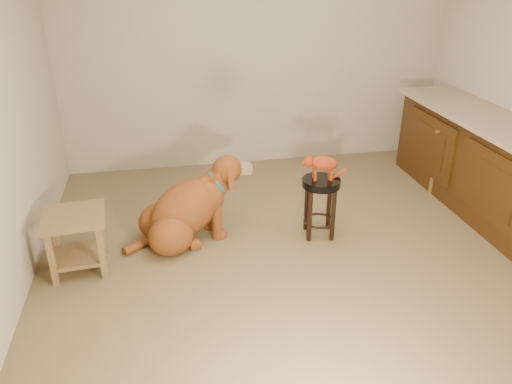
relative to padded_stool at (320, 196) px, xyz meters
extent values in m
cube|color=brown|center=(-0.19, -0.10, -0.40)|extent=(4.50, 4.00, 0.01)
cube|color=#ABA28A|center=(-0.19, 1.90, 0.90)|extent=(4.50, 0.04, 2.60)
cube|color=#ABA28A|center=(-0.19, -2.10, 0.90)|extent=(4.50, 0.04, 2.60)
cube|color=#ABA28A|center=(-2.44, -0.10, 0.90)|extent=(0.04, 4.00, 2.60)
cube|color=#3D230A|center=(1.76, 0.20, 0.05)|extent=(0.60, 2.50, 0.90)
cube|color=gray|center=(1.73, 0.20, 0.52)|extent=(0.70, 2.56, 0.04)
cube|color=black|center=(1.80, 0.20, -0.35)|extent=(0.52, 2.50, 0.10)
cube|color=#3D230A|center=(1.45, -0.35, 0.10)|extent=(0.02, 0.90, 0.62)
cube|color=#3D230A|center=(1.45, 0.75, 0.10)|extent=(0.02, 0.90, 0.62)
cube|color=#321C08|center=(1.43, -0.35, 0.10)|extent=(0.02, 0.60, 0.40)
cube|color=#321C08|center=(1.43, 0.75, 0.10)|extent=(0.02, 0.60, 0.40)
cylinder|color=black|center=(0.12, 0.09, -0.15)|extent=(0.04, 0.04, 0.49)
cylinder|color=black|center=(-0.09, 0.12, -0.15)|extent=(0.04, 0.04, 0.49)
cylinder|color=black|center=(0.09, -0.12, -0.15)|extent=(0.04, 0.04, 0.49)
cylinder|color=black|center=(-0.12, -0.09, -0.15)|extent=(0.04, 0.04, 0.49)
torus|color=black|center=(0.00, 0.00, -0.25)|extent=(0.33, 0.33, 0.02)
cylinder|color=black|center=(0.00, 0.00, 0.13)|extent=(0.34, 0.34, 0.07)
cube|color=brown|center=(1.76, 0.70, -0.06)|extent=(0.05, 0.05, 0.67)
cube|color=brown|center=(1.46, 0.60, -0.06)|extent=(0.05, 0.05, 0.67)
cube|color=brown|center=(1.85, 0.40, -0.06)|extent=(0.05, 0.05, 0.67)
cube|color=brown|center=(1.56, 0.31, -0.06)|extent=(0.05, 0.05, 0.67)
cube|color=brown|center=(1.66, 0.50, 0.30)|extent=(0.48, 0.48, 0.04)
cube|color=brown|center=(-1.91, 0.05, -0.17)|extent=(0.05, 0.05, 0.46)
cube|color=brown|center=(-2.27, 0.02, -0.17)|extent=(0.05, 0.05, 0.46)
cube|color=brown|center=(-1.88, -0.32, -0.17)|extent=(0.05, 0.05, 0.46)
cube|color=brown|center=(-2.24, -0.35, -0.17)|extent=(0.05, 0.05, 0.46)
cube|color=brown|center=(-2.07, -0.15, 0.08)|extent=(0.52, 0.52, 0.04)
cube|color=brown|center=(-2.07, -0.15, -0.27)|extent=(0.44, 0.44, 0.03)
ellipsoid|color=brown|center=(-1.42, 0.22, -0.23)|extent=(0.47, 0.42, 0.36)
ellipsoid|color=brown|center=(-1.34, -0.06, -0.23)|extent=(0.47, 0.42, 0.36)
cylinder|color=brown|center=(-1.24, 0.29, -0.35)|extent=(0.12, 0.13, 0.11)
cylinder|color=brown|center=(-1.15, -0.03, -0.35)|extent=(0.12, 0.13, 0.11)
ellipsoid|color=brown|center=(-1.19, 0.13, -0.08)|extent=(0.90, 0.63, 0.73)
ellipsoid|color=brown|center=(-0.99, 0.19, 0.01)|extent=(0.38, 0.41, 0.37)
cylinder|color=brown|center=(-0.98, 0.30, -0.18)|extent=(0.12, 0.12, 0.42)
cylinder|color=brown|center=(-0.92, 0.11, -0.18)|extent=(0.12, 0.12, 0.42)
sphere|color=brown|center=(-0.94, 0.31, -0.37)|extent=(0.11, 0.11, 0.11)
sphere|color=brown|center=(-0.89, 0.12, -0.37)|extent=(0.11, 0.11, 0.11)
cylinder|color=brown|center=(-0.90, 0.22, 0.12)|extent=(0.31, 0.26, 0.27)
ellipsoid|color=brown|center=(-0.80, 0.25, 0.22)|extent=(0.33, 0.31, 0.26)
cube|color=#8D7258|center=(-0.66, 0.29, 0.20)|extent=(0.20, 0.14, 0.12)
sphere|color=black|center=(-0.58, 0.31, 0.20)|extent=(0.06, 0.06, 0.06)
cube|color=brown|center=(-0.85, 0.35, 0.19)|extent=(0.07, 0.08, 0.19)
cube|color=brown|center=(-0.79, 0.13, 0.19)|extent=(0.07, 0.08, 0.19)
torus|color=#0E6F75|center=(-0.90, 0.22, 0.11)|extent=(0.21, 0.27, 0.22)
cylinder|color=#D8BF4C|center=(-0.85, 0.23, 0.03)|extent=(0.02, 0.05, 0.05)
cylinder|color=brown|center=(-1.61, 0.07, -0.36)|extent=(0.32, 0.26, 0.08)
ellipsoid|color=maroon|center=(0.01, 0.00, 0.31)|extent=(0.27, 0.16, 0.16)
cylinder|color=maroon|center=(-0.06, 0.04, 0.21)|extent=(0.03, 0.03, 0.10)
sphere|color=maroon|center=(-0.06, 0.04, 0.17)|extent=(0.03, 0.03, 0.03)
cylinder|color=maroon|center=(-0.07, -0.02, 0.21)|extent=(0.03, 0.03, 0.10)
sphere|color=maroon|center=(-0.07, -0.02, 0.17)|extent=(0.03, 0.03, 0.03)
cylinder|color=maroon|center=(0.08, 0.02, 0.21)|extent=(0.03, 0.03, 0.10)
sphere|color=maroon|center=(0.08, 0.02, 0.17)|extent=(0.03, 0.03, 0.03)
cylinder|color=maroon|center=(0.07, -0.05, 0.21)|extent=(0.03, 0.03, 0.10)
sphere|color=maroon|center=(0.07, -0.05, 0.17)|extent=(0.03, 0.03, 0.03)
sphere|color=maroon|center=(-0.12, 0.02, 0.33)|extent=(0.09, 0.09, 0.09)
sphere|color=maroon|center=(-0.16, 0.02, 0.32)|extent=(0.04, 0.04, 0.04)
sphere|color=brown|center=(-0.17, 0.03, 0.32)|extent=(0.01, 0.01, 0.01)
cone|color=maroon|center=(-0.11, 0.05, 0.38)|extent=(0.05, 0.05, 0.05)
cone|color=#C66B60|center=(-0.11, 0.05, 0.38)|extent=(0.02, 0.02, 0.03)
cone|color=maroon|center=(-0.12, -0.01, 0.38)|extent=(0.05, 0.05, 0.05)
cone|color=#C66B60|center=(-0.12, -0.01, 0.38)|extent=(0.02, 0.02, 0.03)
cylinder|color=maroon|center=(0.15, 0.01, 0.18)|extent=(0.20, 0.08, 0.09)
camera|label=1|loc=(-1.34, -3.79, 1.94)|focal=35.00mm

